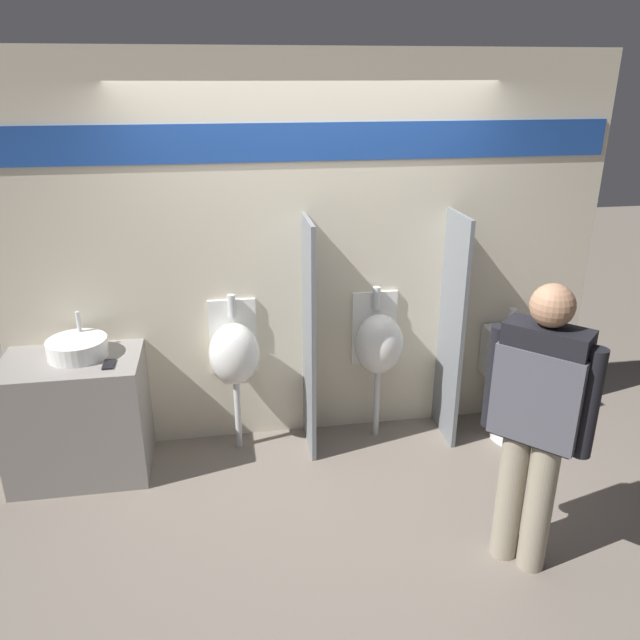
{
  "coord_description": "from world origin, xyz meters",
  "views": [
    {
      "loc": [
        -0.61,
        -3.54,
        2.54
      ],
      "look_at": [
        0.0,
        0.17,
        1.05
      ],
      "focal_mm": 35.0,
      "sensor_mm": 36.0,
      "label": 1
    }
  ],
  "objects_px": {
    "cell_phone": "(109,364)",
    "urinal_far": "(378,343)",
    "toilet": "(515,394)",
    "urinal_near_counter": "(234,353)",
    "sink_basin": "(77,348)",
    "person_in_vest": "(537,412)"
  },
  "relations": [
    {
      "from": "urinal_near_counter",
      "to": "toilet",
      "type": "bearing_deg",
      "value": -4.22
    },
    {
      "from": "sink_basin",
      "to": "toilet",
      "type": "bearing_deg",
      "value": -1.32
    },
    {
      "from": "cell_phone",
      "to": "toilet",
      "type": "distance_m",
      "value": 2.89
    },
    {
      "from": "sink_basin",
      "to": "person_in_vest",
      "type": "relative_size",
      "value": 0.23
    },
    {
      "from": "cell_phone",
      "to": "toilet",
      "type": "bearing_deg",
      "value": 2.09
    },
    {
      "from": "cell_phone",
      "to": "urinal_far",
      "type": "bearing_deg",
      "value": 7.99
    },
    {
      "from": "urinal_far",
      "to": "urinal_near_counter",
      "type": "bearing_deg",
      "value": 180.0
    },
    {
      "from": "toilet",
      "to": "urinal_near_counter",
      "type": "bearing_deg",
      "value": 175.78
    },
    {
      "from": "toilet",
      "to": "person_in_vest",
      "type": "height_order",
      "value": "person_in_vest"
    },
    {
      "from": "urinal_near_counter",
      "to": "sink_basin",
      "type": "bearing_deg",
      "value": -175.41
    },
    {
      "from": "toilet",
      "to": "person_in_vest",
      "type": "distance_m",
      "value": 1.51
    },
    {
      "from": "cell_phone",
      "to": "urinal_near_counter",
      "type": "bearing_deg",
      "value": 17.88
    },
    {
      "from": "sink_basin",
      "to": "toilet",
      "type": "distance_m",
      "value": 3.1
    },
    {
      "from": "urinal_far",
      "to": "person_in_vest",
      "type": "height_order",
      "value": "person_in_vest"
    },
    {
      "from": "cell_phone",
      "to": "person_in_vest",
      "type": "xyz_separation_m",
      "value": [
        2.27,
        -1.16,
        0.1
      ]
    },
    {
      "from": "urinal_near_counter",
      "to": "toilet",
      "type": "relative_size",
      "value": 1.22
    },
    {
      "from": "sink_basin",
      "to": "urinal_near_counter",
      "type": "distance_m",
      "value": 1.02
    },
    {
      "from": "urinal_near_counter",
      "to": "person_in_vest",
      "type": "distance_m",
      "value": 2.06
    },
    {
      "from": "urinal_near_counter",
      "to": "urinal_far",
      "type": "relative_size",
      "value": 1.0
    },
    {
      "from": "cell_phone",
      "to": "sink_basin",
      "type": "bearing_deg",
      "value": 140.96
    },
    {
      "from": "urinal_near_counter",
      "to": "person_in_vest",
      "type": "xyz_separation_m",
      "value": [
        1.48,
        -1.41,
        0.2
      ]
    },
    {
      "from": "urinal_far",
      "to": "toilet",
      "type": "xyz_separation_m",
      "value": [
        1.02,
        -0.15,
        -0.42
      ]
    }
  ]
}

